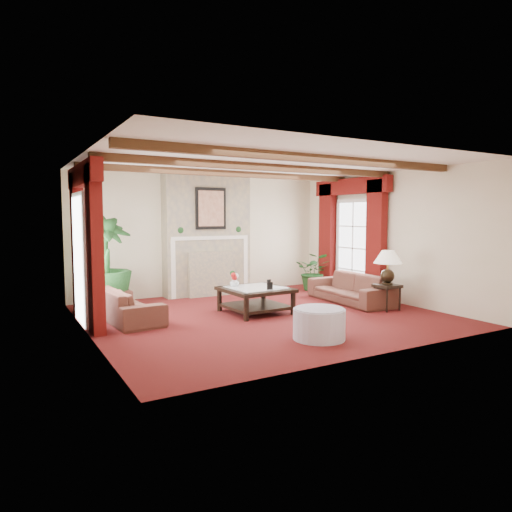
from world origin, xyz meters
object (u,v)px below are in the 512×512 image
sofa_left (127,299)px  potted_palm (104,283)px  side_table (387,297)px  coffee_table (256,300)px  sofa_right (350,283)px  ottoman (319,324)px

sofa_left → potted_palm: bearing=5.8°
side_table → coffee_table: bearing=156.2°
sofa_right → ottoman: size_ratio=2.69×
sofa_right → side_table: size_ratio=4.16×
sofa_right → potted_palm: size_ratio=0.95×
potted_palm → ottoman: (2.30, -3.62, -0.30)m
potted_palm → side_table: 5.37m
sofa_left → potted_palm: potted_palm is taller
sofa_left → ottoman: sofa_left is taller
sofa_right → side_table: bearing=8.6°
sofa_left → ottoman: 3.38m
ottoman → sofa_right: bearing=40.6°
sofa_right → ottoman: bearing=-46.0°
sofa_left → side_table: (4.51, -1.60, -0.12)m
potted_palm → side_table: size_ratio=4.36×
sofa_left → potted_palm: (-0.18, 1.00, 0.15)m
sofa_left → side_table: sofa_left is taller
potted_palm → coffee_table: size_ratio=1.89×
sofa_left → ottoman: (2.12, -2.62, -0.15)m
sofa_left → potted_palm: size_ratio=0.90×
coffee_table → ottoman: coffee_table is taller
potted_palm → side_table: bearing=-29.0°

